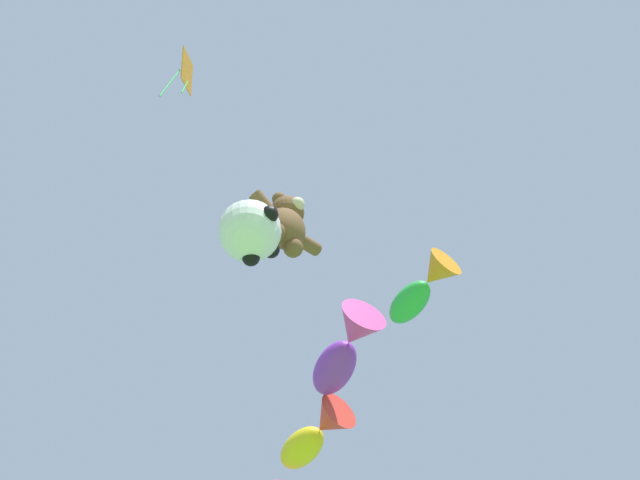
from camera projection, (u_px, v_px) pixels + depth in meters
teddy_bear_kite at (286, 223)px, 13.22m from camera, size 1.72×0.76×1.75m
soccer_ball_kite at (250, 232)px, 12.01m from camera, size 1.19×1.18×1.09m
fish_kite_emerald at (423, 287)px, 15.00m from camera, size 1.03×1.91×0.80m
fish_kite_violet at (345, 349)px, 16.50m from camera, size 1.83×2.61×1.12m
fish_kite_goldfin at (315, 434)px, 17.26m from camera, size 1.22×2.28×1.03m
diamond_kite at (185, 74)px, 15.75m from camera, size 0.87×0.77×2.87m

